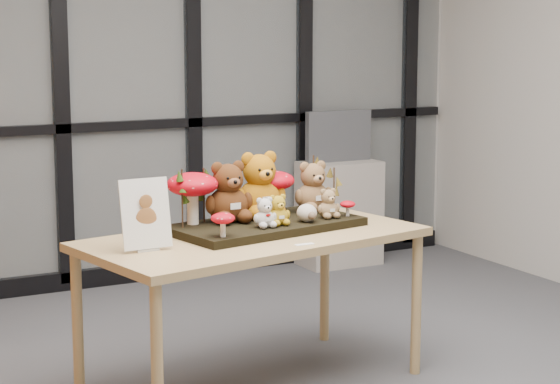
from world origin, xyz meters
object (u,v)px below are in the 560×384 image
mushroom_front_left (223,224)px  mushroom_back_left (193,196)px  bear_white_bow (265,211)px  mushroom_front_right (348,208)px  display_table (253,248)px  bear_beige_small (328,202)px  bear_pooh_yellow (259,181)px  bear_small_yellow (278,208)px  diorama_tray (266,225)px  cabinet (339,213)px  monitor (339,136)px  mushroom_back_right (273,190)px  plush_cream_hedgehog (307,212)px  sign_holder (146,217)px  bear_brown_medium (228,188)px  bear_tan_back (313,184)px

mushroom_front_left → mushroom_back_left: bearing=90.9°
bear_white_bow → mushroom_front_right: (0.48, 0.06, -0.04)m
display_table → mushroom_back_left: size_ratio=6.27×
bear_white_bow → bear_beige_small: bear_beige_small is taller
bear_pooh_yellow → bear_white_bow: 0.28m
mushroom_front_right → bear_small_yellow: bearing=-174.8°
bear_small_yellow → diorama_tray: bearing=85.3°
bear_small_yellow → cabinet: size_ratio=0.21×
diorama_tray → monitor: 2.44m
diorama_tray → mushroom_back_right: bearing=42.1°
bear_white_bow → mushroom_back_right: size_ratio=0.66×
diorama_tray → plush_cream_hedgehog: 0.21m
cabinet → mushroom_front_left: bearing=-131.6°
mushroom_front_left → sign_holder: sign_holder is taller
diorama_tray → mushroom_front_left: size_ratio=7.60×
bear_brown_medium → mushroom_front_right: size_ratio=3.81×
bear_pooh_yellow → cabinet: 2.38m
bear_white_bow → sign_holder: sign_holder is taller
cabinet → plush_cream_hedgehog: bearing=-124.8°
bear_pooh_yellow → cabinet: size_ratio=0.47×
mushroom_back_right → diorama_tray: bearing=-127.4°
bear_pooh_yellow → bear_beige_small: size_ratio=2.22×
plush_cream_hedgehog → sign_holder: (-0.83, -0.06, 0.06)m
plush_cream_hedgehog → mushroom_back_left: 0.55m
display_table → mushroom_front_left: 0.31m
diorama_tray → bear_brown_medium: (-0.16, 0.08, 0.18)m
sign_holder → cabinet: size_ratio=0.42×
bear_tan_back → plush_cream_hedgehog: bear_tan_back is taller
bear_brown_medium → mushroom_back_left: size_ratio=1.18×
mushroom_front_left → bear_white_bow: bearing=22.1°
bear_tan_back → bear_beige_small: (-0.02, -0.19, -0.06)m
diorama_tray → cabinet: size_ratio=1.22×
bear_beige_small → bear_small_yellow: bearing=177.7°
bear_tan_back → plush_cream_hedgehog: (-0.16, -0.23, -0.09)m
bear_beige_small → display_table: bearing=172.1°
diorama_tray → bear_tan_back: size_ratio=3.27×
bear_tan_back → mushroom_back_left: bearing=172.4°
bear_white_bow → plush_cream_hedgehog: 0.24m
bear_white_bow → sign_holder: (-0.59, -0.04, 0.03)m
bear_white_bow → mushroom_back_left: mushroom_back_left is taller
bear_beige_small → diorama_tray: bearing=158.4°
mushroom_front_left → cabinet: (1.86, 2.10, -0.47)m
sign_holder → plush_cream_hedgehog: bearing=3.1°
display_table → mushroom_front_left: (-0.22, -0.15, 0.16)m
display_table → diorama_tray: bearing=26.6°
mushroom_back_right → bear_brown_medium: bearing=-162.7°
bear_tan_back → bear_beige_small: 0.20m
plush_cream_hedgehog → mushroom_front_right: (0.25, 0.03, -0.01)m
mushroom_front_left → bear_beige_small: bearing=14.8°
bear_beige_small → mushroom_front_right: bearing=-13.6°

